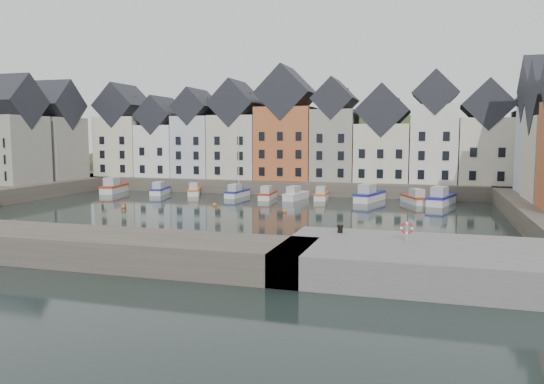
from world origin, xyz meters
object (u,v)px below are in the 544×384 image
at_px(boat_d, 237,192).
at_px(life_ring_post, 407,229).
at_px(boat_a, 114,188).
at_px(mooring_bollard, 340,228).

relative_size(boat_d, life_ring_post, 8.16).
distance_m(boat_a, mooring_bollard, 54.52).
xyz_separation_m(boat_d, mooring_bollard, (20.84, -35.16, 1.62)).
xyz_separation_m(boat_a, life_ring_post, (46.05, -37.33, 2.07)).
xyz_separation_m(mooring_bollard, life_ring_post, (4.62, -1.94, 0.55)).
xyz_separation_m(boat_a, boat_d, (20.59, -0.23, -0.10)).
relative_size(boat_a, boat_d, 0.68).
height_order(boat_a, boat_d, boat_d).
bearing_deg(mooring_bollard, boat_d, 120.65).
xyz_separation_m(boat_a, mooring_bollard, (41.43, -35.40, 1.52)).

